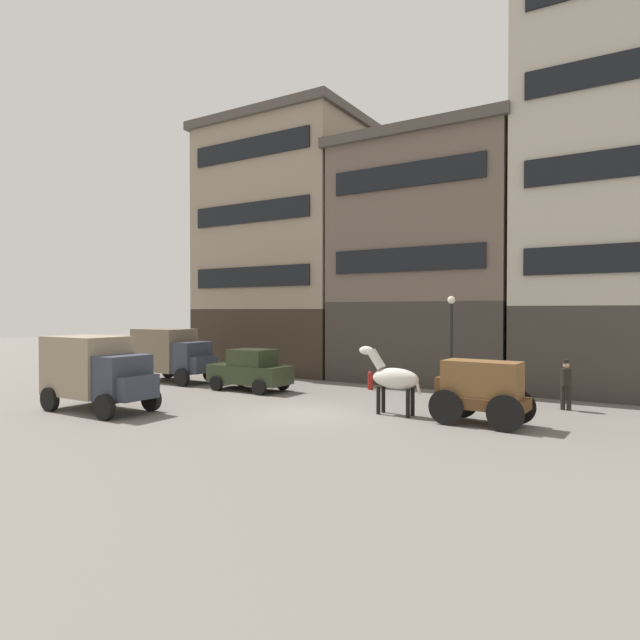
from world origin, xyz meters
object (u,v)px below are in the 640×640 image
Objects in this scene: delivery_truck_near at (172,353)px; delivery_truck_far at (97,370)px; sedan_dark at (250,370)px; streetlamp_curbside at (451,332)px; cargo_wagon at (480,388)px; draft_horse at (393,377)px; pedestrian_officer at (566,382)px; fire_hydrant_curbside at (370,380)px.

delivery_truck_near is 1.00× the size of delivery_truck_far.
sedan_dark is 0.90× the size of streetlamp_curbside.
delivery_truck_far is (3.61, -6.86, 0.00)m from delivery_truck_near.
cargo_wagon is at bearing -61.61° from streetlamp_curbside.
delivery_truck_near is 13.71m from streetlamp_curbside.
delivery_truck_far is (-12.16, -4.76, 0.28)m from cargo_wagon.
streetlamp_curbside is at bearing 81.12° from draft_horse.
sedan_dark reaches higher than pedestrian_officer.
draft_horse is 10.37m from delivery_truck_far.
draft_horse is at bearing 179.95° from cargo_wagon.
cargo_wagon is 5.05m from streetlamp_curbside.
delivery_truck_far reaches higher than sedan_dark.
cargo_wagon reaches higher than fire_hydrant_curbside.
sedan_dark is at bearing -3.18° from delivery_truck_near.
delivery_truck_near is 1.06× the size of streetlamp_curbside.
sedan_dark is at bearing -145.62° from fire_hydrant_curbside.
delivery_truck_far is 13.41m from streetlamp_curbside.
draft_horse reaches higher than fire_hydrant_curbside.
streetlamp_curbside is 4.96× the size of fire_hydrant_curbside.
delivery_truck_near is (-12.82, 2.10, 0.15)m from draft_horse.
pedestrian_officer is (14.11, 8.79, -0.44)m from delivery_truck_far.
cargo_wagon is 15.91m from delivery_truck_near.
cargo_wagon reaches higher than sedan_dark.
delivery_truck_near is 17.83m from pedestrian_officer.
delivery_truck_near reaches higher than sedan_dark.
fire_hydrant_curbside is at bearing 34.38° from sedan_dark.
streetlamp_curbside is (8.30, 2.42, 1.76)m from sedan_dark.
sedan_dark is 5.37m from fire_hydrant_curbside.
delivery_truck_far is 2.43× the size of pedestrian_officer.
sedan_dark reaches higher than fire_hydrant_curbside.
draft_horse is at bearing 27.34° from delivery_truck_far.
delivery_truck_far is at bearing -121.97° from fire_hydrant_curbside.
delivery_truck_near is 10.03m from fire_hydrant_curbside.
delivery_truck_near is at bearing -164.10° from fire_hydrant_curbside.
streetlamp_curbside is (13.48, 2.13, 1.25)m from delivery_truck_near.
streetlamp_curbside reaches higher than delivery_truck_near.
delivery_truck_far is at bearing -62.27° from delivery_truck_near.
pedestrian_officer reaches higher than fire_hydrant_curbside.
sedan_dark is 4.47× the size of fire_hydrant_curbside.
sedan_dark is (5.18, -0.29, -0.51)m from delivery_truck_near.
sedan_dark is 12.73m from pedestrian_officer.
delivery_truck_far is 11.36m from fire_hydrant_curbside.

